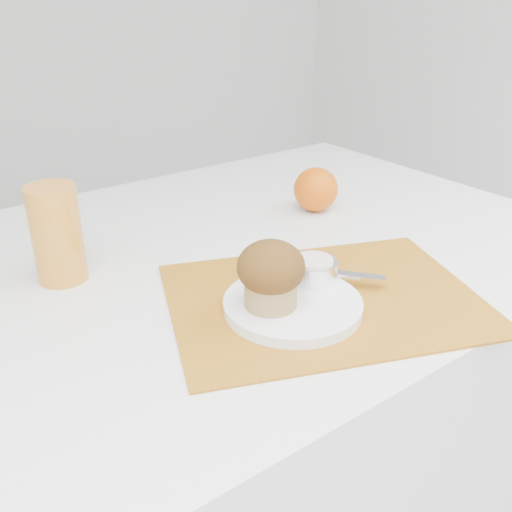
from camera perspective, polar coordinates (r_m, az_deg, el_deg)
table at (r=1.12m, az=-3.28°, el=-17.19°), size 1.20×0.80×0.75m
placemat at (r=0.78m, az=6.77°, el=-4.22°), size 0.49×0.43×0.00m
plate at (r=0.74m, az=3.69°, el=-4.90°), size 0.19×0.19×0.01m
ramekin at (r=0.78m, az=5.80°, el=-1.41°), size 0.08×0.08×0.03m
cream at (r=0.78m, az=5.85°, el=-0.48°), size 0.06×0.06×0.01m
raspberry_near at (r=0.78m, az=2.11°, el=-1.97°), size 0.02×0.02×0.02m
raspberry_far at (r=0.77m, az=3.37°, el=-2.20°), size 0.02×0.02×0.02m
butter_knife at (r=0.81m, az=6.22°, el=-1.54°), size 0.13×0.15×0.00m
orange at (r=1.06m, az=5.99°, el=6.63°), size 0.08×0.08×0.08m
juice_glass at (r=0.84m, az=-19.30°, el=2.08°), size 0.07×0.07×0.14m
muffin at (r=0.70m, az=1.49°, el=-1.75°), size 0.09×0.09×0.09m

